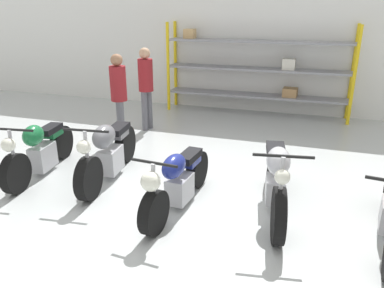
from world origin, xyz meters
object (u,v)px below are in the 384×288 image
object	(u,v)px
motorcycle_grey	(108,152)
motorcycle_blue	(177,181)
motorcycle_green	(40,150)
motorcycle_silver	(276,179)
person_browsing	(119,91)
person_near_rack	(146,82)
shelving_rack	(257,69)

from	to	relation	value
motorcycle_grey	motorcycle_blue	world-z (taller)	motorcycle_grey
motorcycle_green	motorcycle_grey	world-z (taller)	motorcycle_grey
motorcycle_green	motorcycle_silver	xyz separation A→B (m)	(3.78, -0.07, 0.06)
person_browsing	person_near_rack	xyz separation A→B (m)	(0.16, 0.93, 0.02)
motorcycle_blue	person_browsing	size ratio (longest dim) A/B	1.11
motorcycle_grey	person_browsing	distance (m)	1.85
motorcycle_grey	person_near_rack	world-z (taller)	person_near_rack
shelving_rack	person_browsing	world-z (taller)	shelving_rack
shelving_rack	person_browsing	bearing A→B (deg)	-127.60
motorcycle_grey	shelving_rack	bearing A→B (deg)	153.84
motorcycle_blue	person_browsing	bearing A→B (deg)	-132.74
motorcycle_green	motorcycle_grey	xyz separation A→B (m)	(1.15, 0.19, 0.03)
motorcycle_grey	motorcycle_green	bearing A→B (deg)	-87.15
motorcycle_green	person_browsing	bearing A→B (deg)	156.71
shelving_rack	motorcycle_blue	world-z (taller)	shelving_rack
motorcycle_blue	motorcycle_silver	bearing A→B (deg)	108.46
motorcycle_grey	person_browsing	xyz separation A→B (m)	(-0.65, 1.63, 0.60)
motorcycle_green	person_browsing	xyz separation A→B (m)	(0.50, 1.82, 0.63)
motorcycle_green	motorcycle_silver	world-z (taller)	motorcycle_silver
person_browsing	person_near_rack	size ratio (longest dim) A/B	0.98
motorcycle_blue	motorcycle_silver	distance (m)	1.31
person_near_rack	motorcycle_blue	bearing A→B (deg)	132.19
motorcycle_green	motorcycle_grey	size ratio (longest dim) A/B	0.94
shelving_rack	person_browsing	distance (m)	3.72
motorcycle_blue	person_near_rack	distance (m)	3.70
motorcycle_grey	motorcycle_silver	size ratio (longest dim) A/B	1.02
shelving_rack	person_near_rack	xyz separation A→B (m)	(-2.11, -2.02, -0.09)
motorcycle_green	motorcycle_silver	distance (m)	3.78
motorcycle_blue	person_near_rack	size ratio (longest dim) A/B	1.09
shelving_rack	person_near_rack	bearing A→B (deg)	-136.21
shelving_rack	motorcycle_grey	size ratio (longest dim) A/B	2.18
motorcycle_grey	person_browsing	size ratio (longest dim) A/B	1.19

